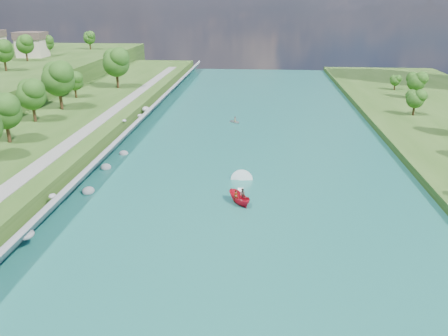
{
  "coord_description": "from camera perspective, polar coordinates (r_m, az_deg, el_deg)",
  "views": [
    {
      "loc": [
        1.58,
        -48.15,
        27.56
      ],
      "look_at": [
        -3.9,
        16.67,
        2.5
      ],
      "focal_mm": 35.0,
      "sensor_mm": 36.0,
      "label": 1
    }
  ],
  "objects": [
    {
      "name": "trees_ridge",
      "position": [
        161.67,
        -23.92,
        14.36
      ],
      "size": [
        19.82,
        63.53,
        10.04
      ],
      "color": "#224B14",
      "rests_on": "ridge_west"
    },
    {
      "name": "river_water",
      "position": [
        73.51,
        3.25,
        -0.94
      ],
      "size": [
        55.0,
        240.0,
        0.1
      ],
      "primitive_type": "cube",
      "color": "#185B5C",
      "rests_on": "ground"
    },
    {
      "name": "riprap_bank",
      "position": [
        77.42,
        -16.21,
        0.75
      ],
      "size": [
        4.47,
        236.0,
        4.28
      ],
      "color": "slate",
      "rests_on": "ground"
    },
    {
      "name": "ridge_west",
      "position": [
        167.61,
        -25.85,
        11.11
      ],
      "size": [
        60.0,
        120.0,
        9.0
      ],
      "primitive_type": "cube",
      "color": "#2D5119",
      "rests_on": "ground"
    },
    {
      "name": "riverside_path",
      "position": [
        79.89,
        -20.7,
        2.18
      ],
      "size": [
        3.0,
        200.0,
        0.1
      ],
      "primitive_type": "cube",
      "color": "gray",
      "rests_on": "berm_west"
    },
    {
      "name": "ground",
      "position": [
        55.5,
        2.6,
        -8.73
      ],
      "size": [
        260.0,
        260.0,
        0.0
      ],
      "primitive_type": "plane",
      "color": "#2D5119",
      "rests_on": "ground"
    },
    {
      "name": "raft",
      "position": [
        105.21,
        1.44,
        6.13
      ],
      "size": [
        3.52,
        3.53,
        1.47
      ],
      "rotation": [
        0.0,
        0.0,
        0.78
      ],
      "color": "gray",
      "rests_on": "river_water"
    },
    {
      "name": "motorboat",
      "position": [
        64.02,
        2.04,
        -3.56
      ],
      "size": [
        4.05,
        19.18,
        2.21
      ],
      "rotation": [
        0.0,
        0.0,
        3.75
      ],
      "color": "red",
      "rests_on": "river_water"
    }
  ]
}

